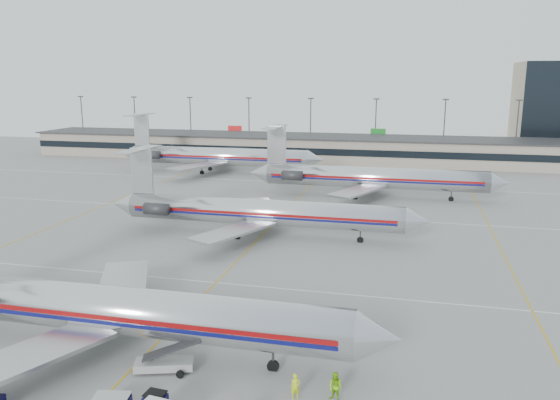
% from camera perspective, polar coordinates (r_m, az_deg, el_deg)
% --- Properties ---
extents(ground, '(260.00, 260.00, 0.00)m').
position_cam_1_polar(ground, '(48.15, -10.90, -12.66)').
color(ground, gray).
rests_on(ground, ground).
extents(apron_markings, '(160.00, 0.15, 0.02)m').
position_cam_1_polar(apron_markings, '(56.64, -6.71, -8.57)').
color(apron_markings, silver).
rests_on(apron_markings, ground).
extents(terminal, '(162.00, 17.00, 6.25)m').
position_cam_1_polar(terminal, '(139.78, 5.79, 5.40)').
color(terminal, gray).
rests_on(terminal, ground).
extents(light_mast_row, '(163.60, 0.40, 15.28)m').
position_cam_1_polar(light_mast_row, '(153.08, 6.56, 8.03)').
color(light_mast_row, '#38383D').
rests_on(light_mast_row, ground).
extents(jet_foreground, '(45.24, 26.64, 11.84)m').
position_cam_1_polar(jet_foreground, '(44.65, -19.39, -10.42)').
color(jet_foreground, silver).
rests_on(jet_foreground, ground).
extents(jet_second_row, '(43.10, 25.38, 11.28)m').
position_cam_1_polar(jet_second_row, '(71.88, -2.57, -1.20)').
color(jet_second_row, silver).
rests_on(jet_second_row, ground).
extents(jet_third_row, '(44.94, 27.64, 12.29)m').
position_cam_1_polar(jet_third_row, '(96.67, 9.25, 2.38)').
color(jet_third_row, silver).
rests_on(jet_third_row, ground).
extents(jet_back_row, '(46.98, 28.90, 12.85)m').
position_cam_1_polar(jet_back_row, '(121.57, -6.84, 4.58)').
color(jet_back_row, silver).
rests_on(jet_back_row, ground).
extents(belt_loader, '(5.00, 2.67, 2.56)m').
position_cam_1_polar(belt_loader, '(41.12, -11.89, -16.26)').
color(belt_loader, '#9A9A9A').
rests_on(belt_loader, ground).
extents(ramp_worker_near, '(0.74, 0.64, 1.71)m').
position_cam_1_polar(ramp_worker_near, '(37.31, 1.63, -18.89)').
color(ramp_worker_near, '#CFE916').
rests_on(ramp_worker_near, ground).
extents(ramp_worker_far, '(1.18, 1.08, 1.97)m').
position_cam_1_polar(ramp_worker_far, '(37.14, 5.81, -18.87)').
color(ramp_worker_far, '#7BC412').
rests_on(ramp_worker_far, ground).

